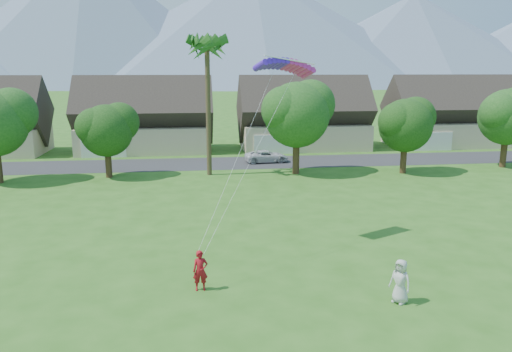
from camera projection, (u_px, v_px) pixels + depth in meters
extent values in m
plane|color=#2D6019|center=(289.00, 332.00, 18.60)|extent=(500.00, 500.00, 0.00)
cube|color=#2D2D30|center=(227.00, 163.00, 51.57)|extent=(90.00, 7.00, 0.01)
imported|color=maroon|center=(200.00, 271.00, 21.91)|extent=(0.68, 0.46, 1.83)
imported|color=beige|center=(400.00, 281.00, 20.73)|extent=(1.05, 1.10, 1.90)
imported|color=silver|center=(267.00, 156.00, 51.94)|extent=(4.69, 2.45, 1.26)
cone|color=slate|center=(90.00, 18.00, 256.59)|extent=(190.00, 190.00, 70.00)
cone|color=slate|center=(253.00, 27.00, 267.80)|extent=(240.00, 240.00, 62.00)
cone|color=slate|center=(412.00, 40.00, 280.04)|extent=(200.00, 200.00, 50.00)
cube|color=beige|center=(146.00, 138.00, 58.88)|extent=(15.00, 8.00, 3.00)
cube|color=#382D28|center=(144.00, 110.00, 58.18)|extent=(15.75, 8.15, 8.15)
cube|color=silver|center=(103.00, 148.00, 54.52)|extent=(4.80, 0.12, 2.20)
cube|color=beige|center=(303.00, 136.00, 61.20)|extent=(15.00, 8.00, 3.00)
cube|color=#382D28|center=(304.00, 109.00, 60.50)|extent=(15.75, 8.15, 8.15)
cube|color=silver|center=(275.00, 144.00, 56.83)|extent=(4.80, 0.12, 2.20)
cube|color=beige|center=(449.00, 133.00, 63.51)|extent=(15.00, 8.00, 3.00)
cube|color=#382D28|center=(451.00, 107.00, 62.82)|extent=(15.75, 8.15, 8.15)
cube|color=silver|center=(433.00, 141.00, 59.15)|extent=(4.80, 0.12, 2.20)
cylinder|color=#47301C|center=(109.00, 165.00, 44.66)|extent=(0.56, 0.56, 2.18)
sphere|color=#214916|center=(106.00, 131.00, 44.00)|extent=(4.62, 4.62, 4.62)
cylinder|color=#47301C|center=(296.00, 159.00, 46.18)|extent=(0.62, 0.62, 2.82)
sphere|color=#214916|center=(297.00, 115.00, 45.33)|extent=(5.98, 5.98, 5.98)
cylinder|color=#47301C|center=(403.00, 161.00, 46.49)|extent=(0.58, 0.58, 2.30)
sphere|color=#214916|center=(406.00, 125.00, 45.79)|extent=(4.90, 4.90, 4.90)
cylinder|color=#47301C|center=(503.00, 154.00, 49.26)|extent=(0.60, 0.60, 2.56)
sphere|color=#214916|center=(507.00, 117.00, 48.48)|extent=(5.44, 5.44, 5.44)
cylinder|color=#4C3D26|center=(208.00, 109.00, 44.72)|extent=(0.44, 0.44, 12.00)
sphere|color=#286021|center=(207.00, 37.00, 43.39)|extent=(3.00, 3.00, 3.00)
cube|color=#4D1BCE|center=(269.00, 64.00, 26.64)|extent=(1.96, 1.61, 0.50)
cube|color=#D0278D|center=(300.00, 64.00, 26.85)|extent=(1.96, 1.61, 0.50)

